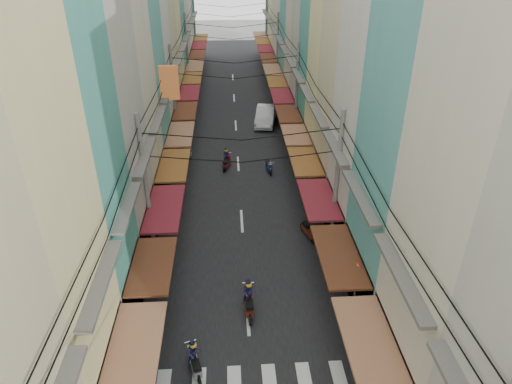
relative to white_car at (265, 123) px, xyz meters
name	(u,v)px	position (x,y,z in m)	size (l,w,h in m)	color
ground	(246,287)	(-2.78, -22.36, 0.00)	(160.00, 160.00, 0.00)	#63635E
road	(236,134)	(-2.78, -2.36, 0.01)	(10.00, 80.00, 0.02)	black
sidewalk_left	(162,135)	(-9.28, -2.36, 0.03)	(3.00, 80.00, 0.06)	slate
sidewalk_right	(309,132)	(3.72, -2.36, 0.03)	(3.00, 80.00, 0.06)	slate
building_row_left	(122,26)	(-10.70, -5.79, 9.78)	(7.80, 67.67, 23.70)	beige
building_row_right	(344,29)	(5.14, -5.91, 9.41)	(7.80, 68.98, 22.59)	teal
utility_poles	(236,75)	(-2.78, -7.34, 6.59)	(10.20, 66.13, 8.20)	gray
white_car	(265,123)	(0.00, 0.00, 0.00)	(5.56, 2.18, 1.96)	silver
bicycle	(346,247)	(3.05, -19.36, 0.00)	(0.59, 1.57, 1.08)	black
moving_scooters	(237,234)	(-3.10, -18.49, 0.53)	(7.93, 22.32, 1.93)	black
parked_scooters	(342,336)	(1.19, -26.27, 0.48)	(12.86, 15.10, 1.00)	black
pedestrians	(173,232)	(-6.65, -18.79, 1.07)	(11.83, 24.89, 2.23)	#271D27
market_umbrella	(396,262)	(4.18, -23.56, 2.18)	(2.34, 2.34, 2.47)	#B2B2B7
traffic_sign	(356,278)	(2.00, -24.71, 2.34)	(0.10, 0.70, 3.18)	gray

